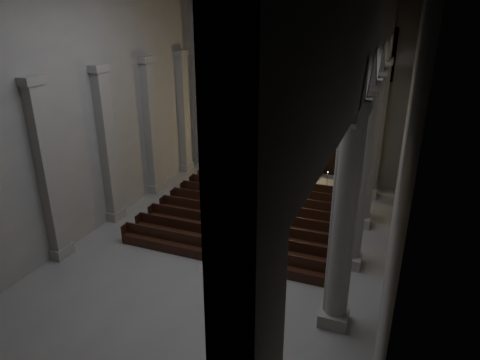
{
  "coord_description": "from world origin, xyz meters",
  "views": [
    {
      "loc": [
        6.86,
        -15.18,
        10.42
      ],
      "look_at": [
        -0.22,
        3.0,
        2.6
      ],
      "focal_mm": 32.0,
      "sensor_mm": 36.0,
      "label": 1
    }
  ],
  "objects_px": {
    "candle_stand_right": "(327,186)",
    "worshipper": "(302,195)",
    "altar": "(299,167)",
    "candle_stand_left": "(239,169)",
    "pews": "(249,217)",
    "altar_rail": "(277,177)"
  },
  "relations": [
    {
      "from": "altar_rail",
      "to": "candle_stand_left",
      "type": "bearing_deg",
      "value": 161.96
    },
    {
      "from": "candle_stand_right",
      "to": "worshipper",
      "type": "bearing_deg",
      "value": -111.45
    },
    {
      "from": "candle_stand_left",
      "to": "altar",
      "type": "bearing_deg",
      "value": 19.11
    },
    {
      "from": "candle_stand_left",
      "to": "worshipper",
      "type": "height_order",
      "value": "candle_stand_left"
    },
    {
      "from": "altar",
      "to": "pews",
      "type": "bearing_deg",
      "value": -96.08
    },
    {
      "from": "altar",
      "to": "altar_rail",
      "type": "distance_m",
      "value": 2.41
    },
    {
      "from": "worshipper",
      "to": "altar_rail",
      "type": "bearing_deg",
      "value": 140.96
    },
    {
      "from": "pews",
      "to": "worshipper",
      "type": "relative_size",
      "value": 7.54
    },
    {
      "from": "altar_rail",
      "to": "candle_stand_left",
      "type": "relative_size",
      "value": 3.01
    },
    {
      "from": "candle_stand_left",
      "to": "pews",
      "type": "xyz_separation_m",
      "value": [
        2.97,
        -6.17,
        -0.13
      ]
    },
    {
      "from": "candle_stand_right",
      "to": "worshipper",
      "type": "xyz_separation_m",
      "value": [
        -0.97,
        -2.48,
        0.29
      ]
    },
    {
      "from": "altar",
      "to": "pews",
      "type": "xyz_separation_m",
      "value": [
        -0.8,
        -7.48,
        -0.3
      ]
    },
    {
      "from": "candle_stand_right",
      "to": "worshipper",
      "type": "height_order",
      "value": "candle_stand_right"
    },
    {
      "from": "pews",
      "to": "candle_stand_left",
      "type": "bearing_deg",
      "value": 115.7
    },
    {
      "from": "candle_stand_right",
      "to": "pews",
      "type": "bearing_deg",
      "value": -118.91
    },
    {
      "from": "altar",
      "to": "worshipper",
      "type": "xyz_separation_m",
      "value": [
        1.28,
        -4.43,
        0.03
      ]
    },
    {
      "from": "altar",
      "to": "candle_stand_right",
      "type": "bearing_deg",
      "value": -40.94
    },
    {
      "from": "altar",
      "to": "pews",
      "type": "distance_m",
      "value": 7.52
    },
    {
      "from": "altar_rail",
      "to": "worshipper",
      "type": "relative_size",
      "value": 3.79
    },
    {
      "from": "altar",
      "to": "candle_stand_left",
      "type": "height_order",
      "value": "candle_stand_left"
    },
    {
      "from": "pews",
      "to": "worshipper",
      "type": "height_order",
      "value": "worshipper"
    },
    {
      "from": "worshipper",
      "to": "altar",
      "type": "bearing_deg",
      "value": 113.18
    }
  ]
}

